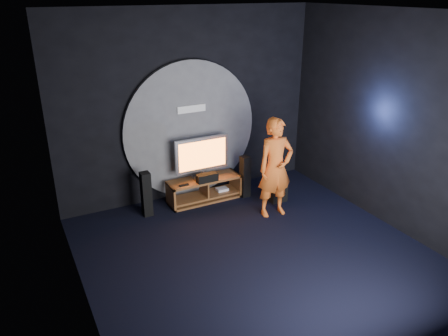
# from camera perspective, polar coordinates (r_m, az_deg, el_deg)

# --- Properties ---
(floor) EXTENTS (5.00, 5.00, 0.00)m
(floor) POSITION_cam_1_polar(r_m,az_deg,el_deg) (6.79, 4.31, -11.24)
(floor) COLOR black
(floor) RESTS_ON ground
(back_wall) EXTENTS (5.00, 0.04, 3.50)m
(back_wall) POSITION_cam_1_polar(r_m,az_deg,el_deg) (8.13, -4.59, 8.09)
(back_wall) COLOR black
(back_wall) RESTS_ON ground
(front_wall) EXTENTS (5.00, 0.04, 3.50)m
(front_wall) POSITION_cam_1_polar(r_m,az_deg,el_deg) (4.29, 22.77, -7.49)
(front_wall) COLOR black
(front_wall) RESTS_ON ground
(left_wall) EXTENTS (0.04, 5.00, 3.50)m
(left_wall) POSITION_cam_1_polar(r_m,az_deg,el_deg) (5.21, -19.31, -1.60)
(left_wall) COLOR black
(left_wall) RESTS_ON ground
(right_wall) EXTENTS (0.04, 5.00, 3.50)m
(right_wall) POSITION_cam_1_polar(r_m,az_deg,el_deg) (7.57, 21.17, 5.54)
(right_wall) COLOR black
(right_wall) RESTS_ON ground
(ceiling) EXTENTS (5.00, 5.00, 0.01)m
(ceiling) POSITION_cam_1_polar(r_m,az_deg,el_deg) (5.66, 5.39, 19.77)
(ceiling) COLOR black
(ceiling) RESTS_ON back_wall
(wall_disc_panel) EXTENTS (2.60, 0.11, 2.60)m
(wall_disc_panel) POSITION_cam_1_polar(r_m,az_deg,el_deg) (8.21, -4.34, 4.97)
(wall_disc_panel) COLOR #515156
(wall_disc_panel) RESTS_ON ground
(media_console) EXTENTS (1.39, 0.45, 0.45)m
(media_console) POSITION_cam_1_polar(r_m,az_deg,el_deg) (8.30, -2.56, -2.98)
(media_console) COLOR brown
(media_console) RESTS_ON ground
(tv) EXTENTS (1.05, 0.22, 0.79)m
(tv) POSITION_cam_1_polar(r_m,az_deg,el_deg) (8.09, -2.89, 1.58)
(tv) COLOR #B6B7BE
(tv) RESTS_ON media_console
(center_speaker) EXTENTS (0.40, 0.15, 0.15)m
(center_speaker) POSITION_cam_1_polar(r_m,az_deg,el_deg) (8.04, -2.21, -1.27)
(center_speaker) COLOR black
(center_speaker) RESTS_ON media_console
(remote) EXTENTS (0.18, 0.05, 0.02)m
(remote) POSITION_cam_1_polar(r_m,az_deg,el_deg) (7.93, -5.24, -2.22)
(remote) COLOR black
(remote) RESTS_ON media_console
(tower_speaker_left) EXTENTS (0.16, 0.18, 0.82)m
(tower_speaker_left) POSITION_cam_1_polar(r_m,az_deg,el_deg) (7.80, -10.12, -3.37)
(tower_speaker_left) COLOR black
(tower_speaker_left) RESTS_ON ground
(tower_speaker_right) EXTENTS (0.16, 0.18, 0.82)m
(tower_speaker_right) POSITION_cam_1_polar(r_m,az_deg,el_deg) (8.38, 2.76, -1.12)
(tower_speaker_right) COLOR black
(tower_speaker_right) RESTS_ON ground
(subwoofer) EXTENTS (0.32, 0.32, 0.35)m
(subwoofer) POSITION_cam_1_polar(r_m,az_deg,el_deg) (8.37, 6.83, -3.06)
(subwoofer) COLOR black
(subwoofer) RESTS_ON ground
(player) EXTENTS (0.68, 0.48, 1.77)m
(player) POSITION_cam_1_polar(r_m,az_deg,el_deg) (7.58, 6.74, 0.03)
(player) COLOR orange
(player) RESTS_ON ground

